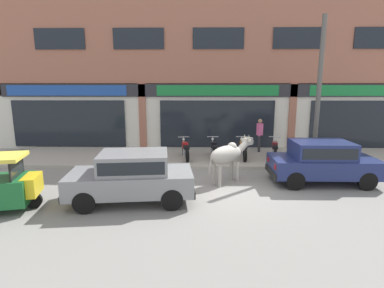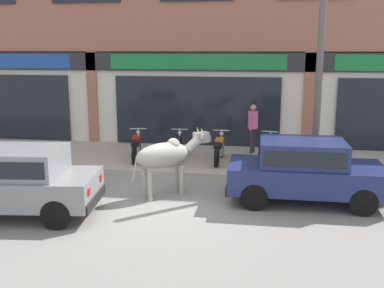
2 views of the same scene
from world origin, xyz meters
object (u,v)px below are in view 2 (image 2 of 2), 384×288
car_0 (304,168)px  car_1 (14,178)px  utility_pole (320,67)px  motorcycle_0 (136,147)px  pedestrian (253,123)px  motorcycle_1 (177,148)px  motorcycle_2 (219,149)px  motorcycle_3 (266,151)px  cow (167,155)px

car_0 → car_1: same height
utility_pole → motorcycle_0: bearing=169.1°
motorcycle_0 → pedestrian: bearing=22.2°
motorcycle_1 → motorcycle_2: same height
motorcycle_3 → cow: bearing=-127.8°
car_1 → motorcycle_2: bearing=51.0°
cow → car_0: bearing=0.8°
car_1 → pedestrian: 7.83m
car_1 → motorcycle_1: (2.59, 4.77, -0.30)m
car_0 → car_1: size_ratio=0.97×
car_0 → motorcycle_2: 3.75m
motorcycle_2 → motorcycle_3: size_ratio=1.01×
pedestrian → motorcycle_1: bearing=-149.2°
car_0 → pedestrian: (-1.27, 4.33, 0.30)m
motorcycle_1 → motorcycle_2: bearing=1.1°
car_0 → pedestrian: 4.52m
motorcycle_1 → utility_pole: size_ratio=0.31×
motorcycle_2 → pedestrian: bearing=53.8°
cow → motorcycle_2: bearing=72.3°
car_1 → motorcycle_0: 4.88m
cow → pedestrian: bearing=66.0°
car_0 → motorcycle_3: (-0.85, 3.01, -0.30)m
cow → car_0: size_ratio=0.49×
motorcycle_0 → utility_pole: 5.90m
motorcycle_2 → utility_pole: bearing=-22.6°
utility_pole → motorcycle_2: bearing=157.4°
motorcycle_2 → motorcycle_3: bearing=0.5°
motorcycle_3 → utility_pole: size_ratio=0.31×
motorcycle_2 → pedestrian: (0.97, 1.33, 0.60)m
car_1 → pedestrian: (4.86, 6.13, 0.30)m
car_1 → motorcycle_1: size_ratio=2.06×
cow → motorcycle_3: size_ratio=0.98×
cow → utility_pole: bearing=27.8°
motorcycle_3 → motorcycle_1: bearing=-179.2°
motorcycle_1 → motorcycle_0: bearing=-176.1°
motorcycle_2 → car_1: bearing=-129.0°
car_1 → motorcycle_0: (1.33, 4.69, -0.30)m
pedestrian → utility_pole: utility_pole is taller
car_0 → utility_pole: (0.44, 1.88, 2.21)m
car_0 → motorcycle_0: size_ratio=2.01×
motorcycle_2 → motorcycle_3: (1.39, 0.01, 0.00)m
motorcycle_0 → motorcycle_3: (3.95, 0.12, 0.00)m
car_0 → pedestrian: size_ratio=2.27×
motorcycle_3 → car_0: bearing=-74.2°
motorcycle_2 → car_0: bearing=-53.2°
car_1 → motorcycle_3: car_1 is taller
motorcycle_1 → pedestrian: 2.71m
motorcycle_0 → motorcycle_2: size_ratio=0.99×
motorcycle_1 → pedestrian: size_ratio=1.13×
motorcycle_0 → utility_pole: (5.24, -1.01, 2.51)m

